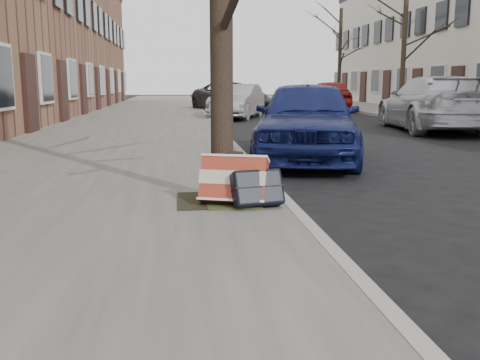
{
  "coord_description": "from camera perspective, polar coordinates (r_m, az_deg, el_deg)",
  "views": [
    {
      "loc": [
        -2.41,
        -4.41,
        1.37
      ],
      "look_at": [
        -1.8,
        0.8,
        0.42
      ],
      "focal_mm": 40.0,
      "sensor_mm": 36.0,
      "label": 1
    }
  ],
  "objects": [
    {
      "name": "dirt_patch",
      "position": [
        5.76,
        -2.44,
        -2.15
      ],
      "size": [
        0.85,
        0.85,
        0.02
      ],
      "primitive_type": "cube",
      "color": "black",
      "rests_on": "near_sidewalk"
    },
    {
      "name": "suitcase_red",
      "position": [
        5.51,
        -0.67,
        -0.02
      ],
      "size": [
        0.76,
        0.57,
        0.52
      ],
      "primitive_type": "cube",
      "rotation": [
        -0.42,
        0.0,
        -0.33
      ],
      "color": "maroon",
      "rests_on": "near_sidewalk"
    },
    {
      "name": "far_sidewalk",
      "position": [
        21.97,
        21.18,
        6.21
      ],
      "size": [
        4.0,
        70.0,
        0.12
      ],
      "primitive_type": "cube",
      "color": "gray",
      "rests_on": "ground"
    },
    {
      "name": "tree_far_c",
      "position": [
        32.9,
        10.6,
        12.78
      ],
      "size": [
        0.21,
        0.21,
        5.52
      ],
      "primitive_type": "cylinder",
      "color": "black",
      "rests_on": "far_sidewalk"
    },
    {
      "name": "tree_far_b",
      "position": [
        24.34,
        17.06,
        13.09
      ],
      "size": [
        0.21,
        0.21,
        5.23
      ],
      "primitive_type": "cylinder",
      "color": "black",
      "rests_on": "far_sidewalk"
    },
    {
      "name": "ground",
      "position": [
        5.2,
        21.3,
        -5.66
      ],
      "size": [
        120.0,
        120.0,
        0.0
      ],
      "primitive_type": "plane",
      "color": "black",
      "rests_on": "ground"
    },
    {
      "name": "car_far_front",
      "position": [
        16.41,
        19.91,
        7.65
      ],
      "size": [
        2.93,
        5.62,
        1.56
      ],
      "primitive_type": "imported",
      "rotation": [
        0.0,
        0.0,
        3.0
      ],
      "color": "#B5B7BD",
      "rests_on": "ground"
    },
    {
      "name": "car_near_front",
      "position": [
        9.62,
        7.18,
        6.41
      ],
      "size": [
        2.72,
        4.56,
        1.46
      ],
      "primitive_type": "imported",
      "rotation": [
        0.0,
        0.0,
        -0.25
      ],
      "color": "#121A50",
      "rests_on": "ground"
    },
    {
      "name": "suitcase_navy",
      "position": [
        5.41,
        1.86,
        -0.83
      ],
      "size": [
        0.57,
        0.41,
        0.41
      ],
      "primitive_type": "cube",
      "rotation": [
        -0.42,
        0.0,
        0.22
      ],
      "color": "black",
      "rests_on": "near_sidewalk"
    },
    {
      "name": "car_near_back",
      "position": [
        25.95,
        -1.12,
        8.86
      ],
      "size": [
        3.76,
        5.59,
        1.42
      ],
      "primitive_type": "imported",
      "rotation": [
        0.0,
        0.0,
        0.3
      ],
      "color": "#343439",
      "rests_on": "ground"
    },
    {
      "name": "car_near_mid",
      "position": [
        20.89,
        -0.31,
        8.39
      ],
      "size": [
        2.68,
        4.29,
        1.33
      ],
      "primitive_type": "imported",
      "rotation": [
        0.0,
        0.0,
        -0.34
      ],
      "color": "#A2A4A9",
      "rests_on": "ground"
    },
    {
      "name": "near_sidewalk",
      "position": [
        19.49,
        -10.5,
        6.29
      ],
      "size": [
        5.0,
        70.0,
        0.12
      ],
      "primitive_type": "cube",
      "color": "slate",
      "rests_on": "ground"
    },
    {
      "name": "car_far_back",
      "position": [
        26.71,
        9.49,
        8.87
      ],
      "size": [
        2.45,
        4.69,
        1.52
      ],
      "primitive_type": "imported",
      "rotation": [
        0.0,
        0.0,
        2.99
      ],
      "color": "maroon",
      "rests_on": "ground"
    }
  ]
}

